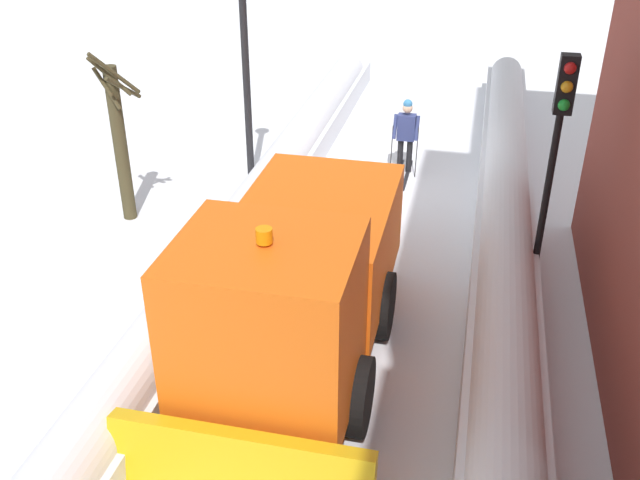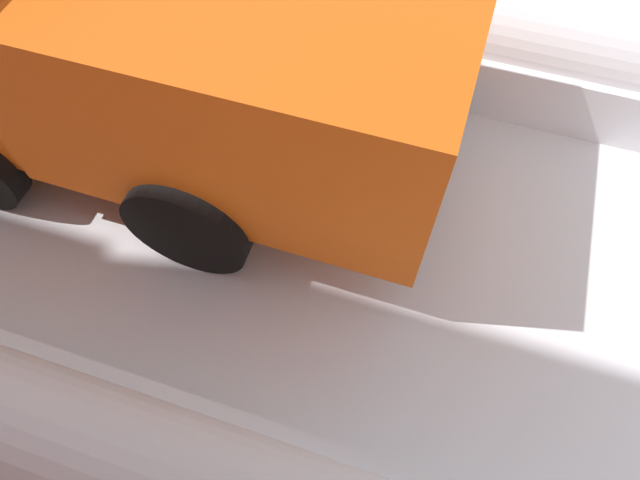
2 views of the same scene
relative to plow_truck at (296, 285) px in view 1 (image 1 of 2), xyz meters
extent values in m
cube|color=white|center=(1.93, 2.86, -1.15)|extent=(1.10, 36.00, 0.65)
cylinder|color=white|center=(1.93, 2.86, -0.82)|extent=(0.90, 34.20, 0.90)
cube|color=orange|center=(0.00, -1.32, -0.08)|extent=(2.30, 3.40, 1.60)
cube|color=orange|center=(0.00, 1.38, 0.27)|extent=(2.20, 2.00, 2.30)
cube|color=black|center=(0.00, 2.34, 0.78)|extent=(1.85, 0.06, 1.01)
cube|color=gold|center=(0.00, 2.73, -0.93)|extent=(3.20, 0.46, 1.13)
cylinder|color=orange|center=(0.00, 1.38, 1.54)|extent=(0.20, 0.20, 0.18)
cylinder|color=black|center=(-1.15, 1.08, -0.93)|extent=(0.25, 1.10, 1.10)
cylinder|color=black|center=(1.15, 1.08, -0.93)|extent=(0.25, 1.10, 1.10)
cylinder|color=black|center=(-1.15, -1.12, -0.93)|extent=(0.25, 1.10, 1.10)
cylinder|color=black|center=(1.15, -1.12, -0.93)|extent=(0.25, 1.10, 1.10)
cylinder|color=black|center=(-0.78, -7.80, -1.07)|extent=(0.14, 0.14, 0.82)
cylinder|color=black|center=(-0.56, -7.80, -1.07)|extent=(0.14, 0.14, 0.82)
cube|color=navy|center=(-0.67, -7.80, -0.35)|extent=(0.42, 0.26, 0.62)
cube|color=black|center=(-0.67, -8.01, -0.32)|extent=(0.32, 0.16, 0.44)
sphere|color=tan|center=(-0.67, -7.80, 0.12)|extent=(0.24, 0.24, 0.24)
sphere|color=teal|center=(-0.67, -7.80, 0.22)|extent=(0.22, 0.22, 0.22)
cylinder|color=navy|center=(-0.93, -7.70, -0.32)|extent=(0.09, 0.33, 0.56)
cylinder|color=navy|center=(-0.41, -7.70, -0.32)|extent=(0.09, 0.33, 0.56)
cube|color=black|center=(-0.78, -7.55, -1.46)|extent=(0.09, 1.80, 0.03)
cube|color=black|center=(-0.56, -7.55, -1.46)|extent=(0.09, 1.80, 0.03)
cylinder|color=#262628|center=(-0.97, -7.58, -0.88)|extent=(0.02, 0.19, 1.19)
cylinder|color=#262628|center=(-0.37, -7.58, -0.88)|extent=(0.02, 0.19, 1.19)
cylinder|color=black|center=(-3.52, -2.87, 0.22)|extent=(0.12, 0.12, 3.39)
cube|color=black|center=(-3.52, -2.73, 2.37)|extent=(0.28, 0.24, 0.90)
sphere|color=red|center=(-3.52, -2.60, 2.65)|extent=(0.18, 0.18, 0.18)
sphere|color=gold|center=(-3.52, -2.60, 2.37)|extent=(0.18, 0.18, 0.18)
sphere|color=green|center=(-3.52, -2.60, 2.09)|extent=(0.18, 0.18, 0.18)
cylinder|color=black|center=(2.70, -6.18, 1.01)|extent=(0.16, 0.16, 4.98)
cylinder|color=#433B23|center=(4.74, -4.04, 0.16)|extent=(0.28, 0.28, 3.27)
cylinder|color=#433B23|center=(4.63, -3.82, 1.66)|extent=(0.69, 0.42, 0.84)
cylinder|color=#433B23|center=(4.44, -3.94, 1.41)|extent=(0.29, 0.91, 0.68)
cylinder|color=#433B23|center=(4.52, -3.82, 1.72)|extent=(0.67, 0.74, 0.96)
cylinder|color=#433B23|center=(4.76, -3.88, 1.40)|extent=(0.55, 0.14, 0.81)
camera|label=1|loc=(-2.26, 8.35, 5.53)|focal=40.19mm
camera|label=2|loc=(-3.07, -2.90, 2.94)|focal=30.62mm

